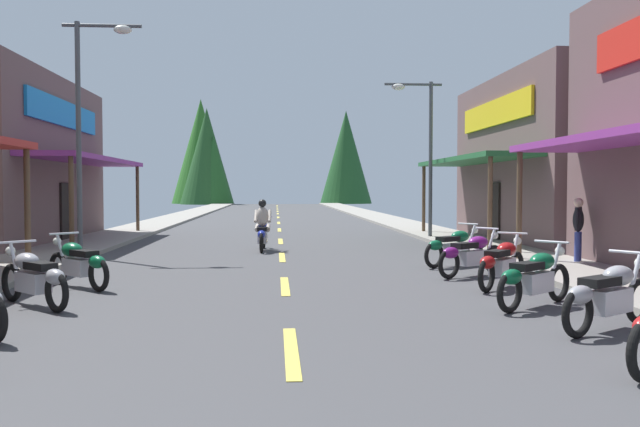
% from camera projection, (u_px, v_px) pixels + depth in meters
% --- Properties ---
extents(ground, '(10.37, 95.12, 0.10)m').
position_uv_depth(ground, '(279.00, 228.00, 32.24)').
color(ground, '#424244').
extents(sidewalk_left, '(2.41, 95.12, 0.12)m').
position_uv_depth(sidewalk_left, '(149.00, 226.00, 31.80)').
color(sidewalk_left, gray).
rests_on(sidewalk_left, ground).
extents(sidewalk_right, '(2.41, 95.12, 0.12)m').
position_uv_depth(sidewalk_right, '(406.00, 225.00, 32.67)').
color(sidewalk_right, gray).
rests_on(sidewalk_right, ground).
extents(centerline_dashes, '(0.16, 72.93, 0.01)m').
position_uv_depth(centerline_dashes, '(279.00, 222.00, 36.33)').
color(centerline_dashes, '#E0C64C').
rests_on(centerline_dashes, ground).
extents(storefront_right_far, '(10.64, 9.75, 5.85)m').
position_uv_depth(storefront_right_far, '(615.00, 160.00, 23.21)').
color(storefront_right_far, brown).
rests_on(storefront_right_far, ground).
extents(streetlamp_left, '(2.14, 0.30, 6.46)m').
position_uv_depth(streetlamp_left, '(90.00, 105.00, 17.83)').
color(streetlamp_left, '#474C51').
rests_on(streetlamp_left, ground).
extents(streetlamp_right, '(2.14, 0.30, 5.85)m').
position_uv_depth(streetlamp_right, '(422.00, 136.00, 24.05)').
color(streetlamp_right, '#474C51').
rests_on(streetlamp_right, ground).
extents(motorcycle_parked_right_2, '(1.86, 1.24, 1.04)m').
position_uv_depth(motorcycle_parked_right_2, '(609.00, 294.00, 8.61)').
color(motorcycle_parked_right_2, black).
rests_on(motorcycle_parked_right_2, ground).
extents(motorcycle_parked_right_3, '(1.74, 1.40, 1.04)m').
position_uv_depth(motorcycle_parked_right_3, '(534.00, 277.00, 10.32)').
color(motorcycle_parked_right_3, black).
rests_on(motorcycle_parked_right_3, ground).
extents(motorcycle_parked_right_4, '(1.49, 1.67, 1.04)m').
position_uv_depth(motorcycle_parked_right_4, '(502.00, 262.00, 12.35)').
color(motorcycle_parked_right_4, black).
rests_on(motorcycle_parked_right_4, ground).
extents(motorcycle_parked_right_5, '(1.83, 1.28, 1.04)m').
position_uv_depth(motorcycle_parked_right_5, '(471.00, 254.00, 14.00)').
color(motorcycle_parked_right_5, black).
rests_on(motorcycle_parked_right_5, ground).
extents(motorcycle_parked_right_6, '(1.82, 1.30, 1.04)m').
position_uv_depth(motorcycle_parked_right_6, '(454.00, 246.00, 15.80)').
color(motorcycle_parked_right_6, black).
rests_on(motorcycle_parked_right_6, ground).
extents(motorcycle_parked_left_3, '(1.60, 1.56, 1.04)m').
position_uv_depth(motorcycle_parked_left_3, '(34.00, 277.00, 10.34)').
color(motorcycle_parked_left_3, black).
rests_on(motorcycle_parked_left_3, ground).
extents(motorcycle_parked_left_4, '(1.59, 1.58, 1.04)m').
position_uv_depth(motorcycle_parked_left_4, '(78.00, 263.00, 12.33)').
color(motorcycle_parked_left_4, black).
rests_on(motorcycle_parked_left_4, ground).
extents(rider_cruising_lead, '(0.60, 2.14, 1.57)m').
position_uv_depth(rider_cruising_lead, '(263.00, 229.00, 19.73)').
color(rider_cruising_lead, black).
rests_on(rider_cruising_lead, ground).
extents(pedestrian_waiting, '(0.42, 0.48, 1.67)m').
position_uv_depth(pedestrian_waiting, '(578.00, 227.00, 15.84)').
color(pedestrian_waiting, '#333F8C').
rests_on(pedestrian_waiting, ground).
extents(treeline_backdrop, '(25.54, 11.01, 13.34)m').
position_uv_depth(treeline_backdrop, '(243.00, 156.00, 81.50)').
color(treeline_backdrop, '#2D6A23').
rests_on(treeline_backdrop, ground).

